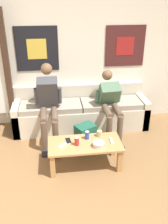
# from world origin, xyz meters

# --- Properties ---
(wall_back) EXTENTS (10.00, 0.07, 2.55)m
(wall_back) POSITION_xyz_m (0.00, 2.78, 1.28)
(wall_back) COLOR silver
(wall_back) RESTS_ON ground_plane
(couch) EXTENTS (2.47, 0.68, 0.77)m
(couch) POSITION_xyz_m (0.04, 2.43, 0.29)
(couch) COLOR beige
(couch) RESTS_ON ground_plane
(coffee_table) EXTENTS (1.07, 0.51, 0.39)m
(coffee_table) POSITION_xyz_m (-0.05, 1.23, 0.32)
(coffee_table) COLOR #B27F4C
(coffee_table) RESTS_ON ground_plane
(person_seated_adult) EXTENTS (0.47, 0.94, 1.29)m
(person_seated_adult) POSITION_xyz_m (-0.55, 2.09, 0.70)
(person_seated_adult) COLOR brown
(person_seated_adult) RESTS_ON ground_plane
(person_seated_teen) EXTENTS (0.47, 1.00, 1.10)m
(person_seated_teen) POSITION_xyz_m (0.51, 2.11, 0.62)
(person_seated_teen) COLOR brown
(person_seated_teen) RESTS_ON ground_plane
(backpack) EXTENTS (0.39, 0.36, 0.37)m
(backpack) POSITION_xyz_m (0.04, 1.77, 0.18)
(backpack) COLOR #1E5642
(backpack) RESTS_ON ground_plane
(ceramic_bowl) EXTENTS (0.18, 0.18, 0.07)m
(ceramic_bowl) POSITION_xyz_m (0.13, 1.13, 0.43)
(ceramic_bowl) COLOR #B7B2A8
(ceramic_bowl) RESTS_ON coffee_table
(pillar_candle) EXTENTS (0.08, 0.08, 0.11)m
(pillar_candle) POSITION_xyz_m (0.19, 1.39, 0.44)
(pillar_candle) COLOR tan
(pillar_candle) RESTS_ON coffee_table
(drink_can_blue) EXTENTS (0.07, 0.07, 0.12)m
(drink_can_blue) POSITION_xyz_m (0.00, 1.35, 0.45)
(drink_can_blue) COLOR #28479E
(drink_can_blue) RESTS_ON coffee_table
(drink_can_red) EXTENTS (0.07, 0.07, 0.12)m
(drink_can_red) POSITION_xyz_m (-0.17, 1.20, 0.45)
(drink_can_red) COLOR maroon
(drink_can_red) RESTS_ON coffee_table
(game_controller_near_left) EXTENTS (0.13, 0.12, 0.03)m
(game_controller_near_left) POSITION_xyz_m (-0.38, 1.19, 0.40)
(game_controller_near_left) COLOR white
(game_controller_near_left) RESTS_ON coffee_table
(game_controller_near_right) EXTENTS (0.04, 0.15, 0.03)m
(game_controller_near_right) POSITION_xyz_m (0.34, 1.23, 0.40)
(game_controller_near_right) COLOR white
(game_controller_near_right) RESTS_ON coffee_table
(cell_phone) EXTENTS (0.08, 0.14, 0.01)m
(cell_phone) POSITION_xyz_m (-0.28, 1.33, 0.39)
(cell_phone) COLOR black
(cell_phone) RESTS_ON coffee_table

